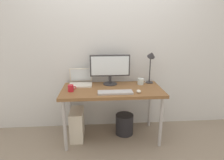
{
  "coord_description": "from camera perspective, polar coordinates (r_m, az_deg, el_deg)",
  "views": [
    {
      "loc": [
        -0.19,
        -2.43,
        1.54
      ],
      "look_at": [
        0.0,
        0.0,
        0.85
      ],
      "focal_mm": 30.45,
      "sensor_mm": 36.0,
      "label": 1
    }
  ],
  "objects": [
    {
      "name": "wastebasket",
      "position": [
        2.89,
        3.74,
        -13.09
      ],
      "size": [
        0.26,
        0.26,
        0.3
      ],
      "primitive_type": "cylinder",
      "color": "#232328",
      "rests_on": "ground_plane"
    },
    {
      "name": "keyboard",
      "position": [
        2.39,
        0.98,
        -3.73
      ],
      "size": [
        0.44,
        0.14,
        0.02
      ],
      "primitive_type": "cube",
      "color": "#B2B2B7",
      "rests_on": "desk"
    },
    {
      "name": "mouse",
      "position": [
        2.44,
        8.01,
        -3.33
      ],
      "size": [
        0.06,
        0.09,
        0.03
      ],
      "primitive_type": "ellipsoid",
      "color": "silver",
      "rests_on": "desk"
    },
    {
      "name": "computer_tower",
      "position": [
        2.8,
        -10.42,
        -12.92
      ],
      "size": [
        0.18,
        0.36,
        0.42
      ],
      "primitive_type": "cube",
      "color": "silver",
      "rests_on": "ground_plane"
    },
    {
      "name": "desk",
      "position": [
        2.59,
        -0.0,
        -4.01
      ],
      "size": [
        1.35,
        0.66,
        0.73
      ],
      "color": "brown",
      "rests_on": "ground_plane"
    },
    {
      "name": "laptop",
      "position": [
        2.76,
        -9.38,
        -0.22
      ],
      "size": [
        0.32,
        0.28,
        0.23
      ],
      "color": "silver",
      "rests_on": "desk"
    },
    {
      "name": "desk_lamp",
      "position": [
        2.77,
        11.65,
        6.0
      ],
      "size": [
        0.11,
        0.16,
        0.49
      ],
      "color": "#333338",
      "rests_on": "desk"
    },
    {
      "name": "coffee_mug",
      "position": [
        2.5,
        -12.26,
        -2.41
      ],
      "size": [
        0.11,
        0.07,
        0.09
      ],
      "color": "red",
      "rests_on": "desk"
    },
    {
      "name": "glass_cup",
      "position": [
        2.77,
        8.62,
        -0.44
      ],
      "size": [
        0.12,
        0.09,
        0.09
      ],
      "color": "silver",
      "rests_on": "desk"
    },
    {
      "name": "monitor",
      "position": [
        2.69,
        -0.59,
        3.74
      ],
      "size": [
        0.57,
        0.2,
        0.43
      ],
      "color": "#333338",
      "rests_on": "desk"
    },
    {
      "name": "back_wall",
      "position": [
        2.84,
        -0.62,
        10.87
      ],
      "size": [
        4.4,
        0.04,
        2.6
      ],
      "primitive_type": "cube",
      "color": "silver",
      "rests_on": "ground_plane"
    },
    {
      "name": "ground_plane",
      "position": [
        2.88,
        -0.0,
        -16.55
      ],
      "size": [
        6.0,
        6.0,
        0.0
      ],
      "primitive_type": "plane",
      "color": "gray"
    }
  ]
}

